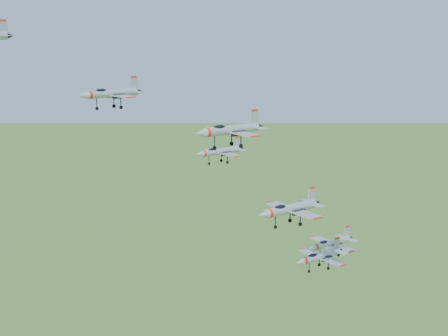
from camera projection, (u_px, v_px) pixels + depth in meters
jet_left_high at (111, 93)px, 90.40m from camera, size 10.95×9.08×2.93m
jet_right_high at (230, 130)px, 85.04m from camera, size 11.82×9.71×3.17m
jet_left_low at (220, 151)px, 108.96m from camera, size 10.44×8.56×2.80m
jet_right_low at (289, 209)px, 97.60m from camera, size 13.24×10.87×3.55m
jet_trail at (320, 256)px, 113.90m from camera, size 12.44×10.25×3.33m
jet_extra at (330, 243)px, 128.61m from camera, size 13.32×10.93×3.57m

